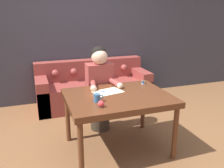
% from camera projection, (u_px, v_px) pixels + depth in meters
% --- Properties ---
extents(ground_plane, '(16.00, 16.00, 0.00)m').
position_uv_depth(ground_plane, '(111.00, 148.00, 3.05)').
color(ground_plane, brown).
extents(wall_back, '(8.00, 0.06, 2.60)m').
position_uv_depth(wall_back, '(77.00, 33.00, 4.45)').
color(wall_back, '#383842').
rests_on(wall_back, ground_plane).
extents(dining_table, '(1.23, 0.95, 0.73)m').
position_uv_depth(dining_table, '(118.00, 101.00, 2.85)').
color(dining_table, '#562D19').
rests_on(dining_table, ground_plane).
extents(couch, '(2.06, 0.77, 0.81)m').
position_uv_depth(couch, '(93.00, 88.00, 4.45)').
color(couch, brown).
rests_on(couch, ground_plane).
extents(person, '(0.44, 0.55, 1.23)m').
position_uv_depth(person, '(100.00, 88.00, 3.38)').
color(person, '#33281E').
rests_on(person, ground_plane).
extents(pattern_paper_main, '(0.40, 0.31, 0.00)m').
position_uv_depth(pattern_paper_main, '(108.00, 92.00, 2.94)').
color(pattern_paper_main, beige).
rests_on(pattern_paper_main, dining_table).
extents(scissors, '(0.20, 0.11, 0.01)m').
position_uv_depth(scissors, '(104.00, 92.00, 2.95)').
color(scissors, silver).
rests_on(scissors, dining_table).
extents(mug, '(0.11, 0.08, 0.09)m').
position_uv_depth(mug, '(97.00, 98.00, 2.61)').
color(mug, '#335B84').
rests_on(mug, dining_table).
extents(thread_spool, '(0.04, 0.04, 0.05)m').
position_uv_depth(thread_spool, '(143.00, 82.00, 3.26)').
color(thread_spool, '#3366B2').
rests_on(thread_spool, dining_table).
extents(pin_cushion, '(0.07, 0.07, 0.07)m').
position_uv_depth(pin_cushion, '(101.00, 104.00, 2.47)').
color(pin_cushion, '#4C3828').
rests_on(pin_cushion, dining_table).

